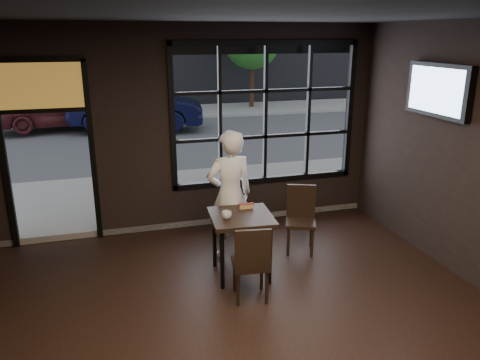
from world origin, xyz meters
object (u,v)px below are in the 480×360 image
object	(u,v)px
chair_near	(250,261)
cafe_table	(241,245)
navy_car	(137,107)
man	(230,195)

from	to	relation	value
chair_near	cafe_table	bearing A→B (deg)	-87.11
cafe_table	navy_car	world-z (taller)	navy_car
cafe_table	man	bearing A→B (deg)	94.25
cafe_table	man	size ratio (longest dim) A/B	0.46
cafe_table	chair_near	xyz separation A→B (m)	(-0.06, -0.57, 0.06)
man	chair_near	bearing A→B (deg)	81.18
cafe_table	man	distance (m)	0.75
man	navy_car	world-z (taller)	man
navy_car	cafe_table	bearing A→B (deg)	-165.61
cafe_table	navy_car	xyz separation A→B (m)	(-0.54, 10.02, 0.37)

